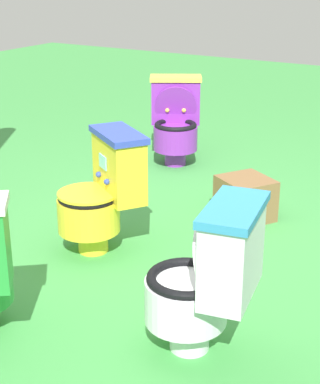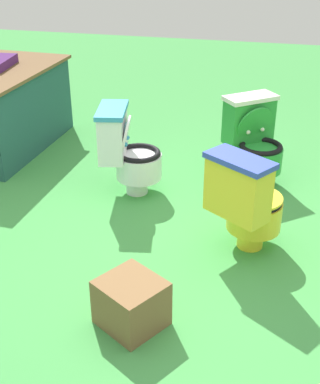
% 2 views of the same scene
% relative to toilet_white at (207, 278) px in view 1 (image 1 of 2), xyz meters
% --- Properties ---
extents(ground, '(14.00, 14.00, 0.00)m').
position_rel_toilet_white_xyz_m(ground, '(-0.96, -0.63, -0.37)').
color(ground, '#429947').
extents(toilet_white, '(0.48, 0.56, 0.73)m').
position_rel_toilet_white_xyz_m(toilet_white, '(0.00, 0.00, 0.00)').
color(toilet_white, white).
rests_on(toilet_white, ground).
extents(toilet_yellow, '(0.63, 0.61, 0.73)m').
position_rel_toilet_white_xyz_m(toilet_yellow, '(-0.63, -1.01, -0.00)').
color(toilet_yellow, yellow).
rests_on(toilet_yellow, ground).
extents(toilet_purple, '(0.63, 0.59, 0.73)m').
position_rel_toilet_white_xyz_m(toilet_purple, '(-2.34, -1.49, 0.00)').
color(toilet_purple, purple).
rests_on(toilet_purple, ground).
extents(small_crate, '(0.44, 0.45, 0.28)m').
position_rel_toilet_white_xyz_m(small_crate, '(-1.51, -0.47, -0.23)').
color(small_crate, brown).
rests_on(small_crate, ground).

